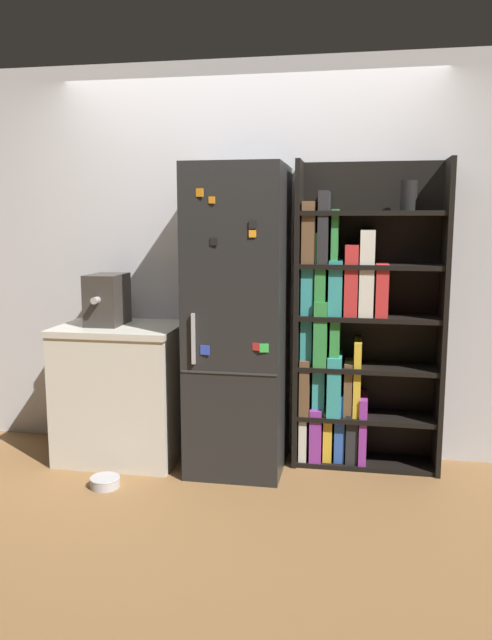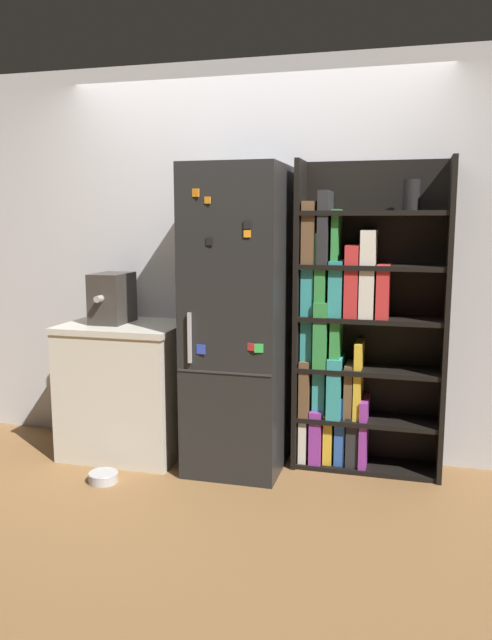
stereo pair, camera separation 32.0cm
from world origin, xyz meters
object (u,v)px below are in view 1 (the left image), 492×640
object	(u,v)px
espresso_machine	(107,299)
refrigerator	(239,320)
pet_bowl	(105,481)
bookshelf	(350,329)

from	to	relation	value
espresso_machine	refrigerator	bearing A→B (deg)	-2.01
espresso_machine	pet_bowl	size ratio (longest dim) A/B	2.06
refrigerator	bookshelf	bearing A→B (deg)	14.91
espresso_machine	pet_bowl	bearing A→B (deg)	-72.45
espresso_machine	bookshelf	bearing A→B (deg)	5.53
bookshelf	pet_bowl	distance (m)	1.78
bookshelf	espresso_machine	world-z (taller)	bookshelf
espresso_machine	pet_bowl	xyz separation A→B (m)	(0.16, -0.51, -1.03)
bookshelf	pet_bowl	xyz separation A→B (m)	(-1.41, -0.67, -0.85)
espresso_machine	pet_bowl	distance (m)	1.16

